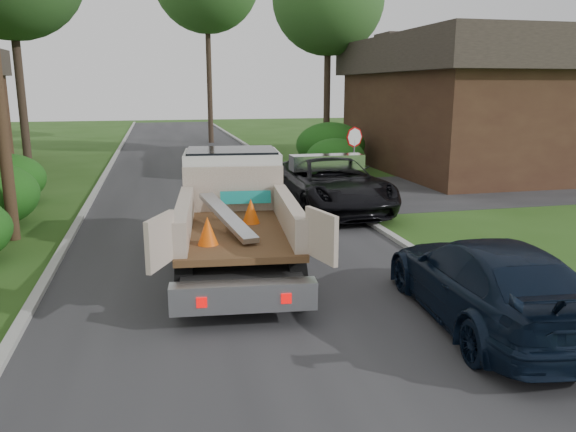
{
  "coord_description": "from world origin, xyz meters",
  "views": [
    {
      "loc": [
        -1.76,
        -10.31,
        3.86
      ],
      "look_at": [
        0.86,
        0.95,
        1.2
      ],
      "focal_mm": 35.0,
      "sensor_mm": 36.0,
      "label": 1
    }
  ],
  "objects_px": {
    "black_pickup": "(330,183)",
    "navy_suv": "(487,281)",
    "house_right": "(475,102)",
    "flatbed_truck": "(234,203)",
    "stop_sign": "(354,146)"
  },
  "relations": [
    {
      "from": "navy_suv",
      "to": "stop_sign",
      "type": "bearing_deg",
      "value": -93.28
    },
    {
      "from": "flatbed_truck",
      "to": "navy_suv",
      "type": "relative_size",
      "value": 1.31
    },
    {
      "from": "stop_sign",
      "to": "flatbed_truck",
      "type": "xyz_separation_m",
      "value": [
        -5.34,
        -6.94,
        -0.48
      ]
    },
    {
      "from": "stop_sign",
      "to": "navy_suv",
      "type": "distance_m",
      "value": 11.68
    },
    {
      "from": "house_right",
      "to": "black_pickup",
      "type": "height_order",
      "value": "house_right"
    },
    {
      "from": "black_pickup",
      "to": "house_right",
      "type": "bearing_deg",
      "value": 36.06
    },
    {
      "from": "flatbed_truck",
      "to": "black_pickup",
      "type": "relative_size",
      "value": 1.08
    },
    {
      "from": "stop_sign",
      "to": "house_right",
      "type": "xyz_separation_m",
      "value": [
        7.8,
        5.0,
        1.38
      ]
    },
    {
      "from": "house_right",
      "to": "black_pickup",
      "type": "xyz_separation_m",
      "value": [
        -9.4,
        -7.29,
        -2.32
      ]
    },
    {
      "from": "flatbed_truck",
      "to": "house_right",
      "type": "bearing_deg",
      "value": 47.98
    },
    {
      "from": "navy_suv",
      "to": "black_pickup",
      "type": "bearing_deg",
      "value": -85.58
    },
    {
      "from": "black_pickup",
      "to": "navy_suv",
      "type": "xyz_separation_m",
      "value": [
        -0.16,
        -9.21,
        -0.12
      ]
    },
    {
      "from": "stop_sign",
      "to": "flatbed_truck",
      "type": "relative_size",
      "value": 0.38
    },
    {
      "from": "black_pickup",
      "to": "navy_suv",
      "type": "bearing_deg",
      "value": -92.75
    },
    {
      "from": "stop_sign",
      "to": "house_right",
      "type": "height_order",
      "value": "house_right"
    }
  ]
}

